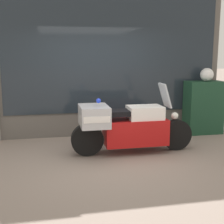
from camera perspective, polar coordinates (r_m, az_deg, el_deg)
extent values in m
plane|color=gray|center=(5.65, -0.17, -8.88)|extent=(60.00, 60.00, 0.00)
cube|color=#56514C|center=(7.30, -3.38, 11.02)|extent=(6.04, 0.40, 3.87)
cube|color=#1E262D|center=(7.16, 0.24, 11.45)|extent=(4.91, 0.02, 2.87)
cube|color=slate|center=(7.55, -0.42, -1.68)|extent=(4.69, 0.30, 0.55)
cube|color=silver|center=(7.54, -0.64, 5.14)|extent=(4.69, 0.02, 1.26)
cube|color=beige|center=(7.37, -0.43, 9.88)|extent=(4.69, 0.30, 0.02)
cube|color=#C68E19|center=(7.23, -12.11, 9.95)|extent=(0.18, 0.04, 0.06)
cube|color=maroon|center=(7.37, -0.44, 10.19)|extent=(0.18, 0.04, 0.06)
cube|color=#195623|center=(7.79, 10.39, 10.05)|extent=(0.18, 0.04, 0.06)
cube|color=red|center=(7.27, -13.12, 0.85)|extent=(0.19, 0.03, 0.27)
cube|color=yellow|center=(7.32, -4.53, 1.17)|extent=(0.19, 0.04, 0.27)
cube|color=#2866B7|center=(7.53, 3.76, 1.45)|extent=(0.19, 0.02, 0.27)
cube|color=orange|center=(7.89, 11.45, 1.68)|extent=(0.19, 0.02, 0.27)
cylinder|color=black|center=(6.32, 11.64, -4.10)|extent=(0.61, 0.14, 0.61)
cylinder|color=black|center=(5.86, -4.53, -5.07)|extent=(0.61, 0.14, 0.61)
cube|color=#B71414|center=(6.01, 4.28, -3.59)|extent=(1.20, 0.52, 0.49)
cube|color=white|center=(5.99, 6.04, -0.22)|extent=(0.66, 0.47, 0.28)
cube|color=black|center=(5.86, 1.77, -0.13)|extent=(0.70, 0.39, 0.10)
cube|color=#B7B7BC|center=(5.77, -3.31, -0.72)|extent=(0.52, 0.70, 0.38)
cube|color=white|center=(5.77, -3.31, -0.72)|extent=(0.47, 0.71, 0.11)
cube|color=#B2BCC6|center=(6.07, 9.65, 3.05)|extent=(0.17, 0.36, 0.46)
sphere|color=white|center=(6.22, 11.41, -0.67)|extent=(0.14, 0.14, 0.14)
sphere|color=blue|center=(5.74, -2.47, 2.06)|extent=(0.09, 0.09, 0.09)
cube|color=#193D28|center=(7.73, 16.37, 0.81)|extent=(0.86, 0.47, 1.25)
sphere|color=white|center=(7.67, 16.96, 6.56)|extent=(0.31, 0.31, 0.31)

